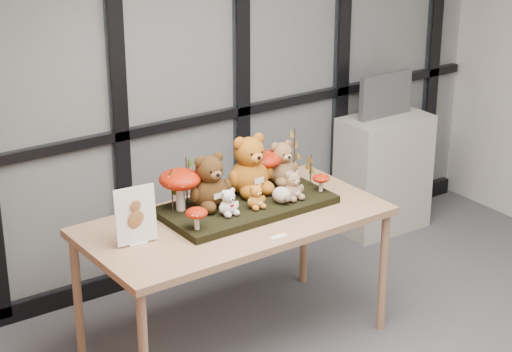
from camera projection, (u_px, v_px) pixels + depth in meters
room_shell at (482, 131)px, 3.81m from camera, size 5.00×5.00×5.00m
glass_partition at (182, 67)px, 5.80m from camera, size 4.90×0.06×2.78m
display_table at (234, 228)px, 5.17m from camera, size 1.72×0.89×0.80m
diorama_tray at (246, 205)px, 5.26m from camera, size 0.99×0.51×0.04m
bear_pooh_yellow at (249, 161)px, 5.32m from camera, size 0.30×0.27×0.39m
bear_brown_medium at (209, 178)px, 5.13m from camera, size 0.27×0.24×0.35m
bear_tan_back at (281, 160)px, 5.48m from camera, size 0.22×0.20×0.29m
bear_small_yellow at (256, 195)px, 5.15m from camera, size 0.12×0.11×0.15m
bear_white_bow at (228, 200)px, 5.06m from camera, size 0.13×0.12×0.17m
bear_beige_small at (293, 184)px, 5.26m from camera, size 0.14×0.13×0.18m
plush_cream_hedgehog at (282, 194)px, 5.23m from camera, size 0.08×0.07×0.10m
mushroom_back_left at (180, 188)px, 5.10m from camera, size 0.23×0.23×0.26m
mushroom_back_right at (264, 167)px, 5.45m from camera, size 0.21×0.21×0.24m
mushroom_front_left at (197, 218)px, 4.89m from camera, size 0.12×0.12×0.13m
mushroom_front_right at (321, 182)px, 5.38m from camera, size 0.10×0.10×0.11m
sprig_green_far_left at (172, 190)px, 5.08m from camera, size 0.05×0.05×0.25m
sprig_green_mid_left at (187, 180)px, 5.19m from camera, size 0.05×0.05×0.28m
sprig_dry_far_right at (294, 155)px, 5.50m from camera, size 0.05×0.05×0.33m
sprig_dry_mid_right at (311, 170)px, 5.44m from camera, size 0.05×0.05×0.20m
sprig_green_centre at (213, 179)px, 5.31m from camera, size 0.05×0.05×0.20m
sign_holder at (136, 218)px, 4.79m from camera, size 0.22×0.07×0.32m
label_card at (279, 236)px, 4.92m from camera, size 0.10×0.03×0.00m
cabinet at (383, 173)px, 6.80m from camera, size 0.65×0.38×0.87m
monitor at (386, 95)px, 6.60m from camera, size 0.45×0.05×0.32m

